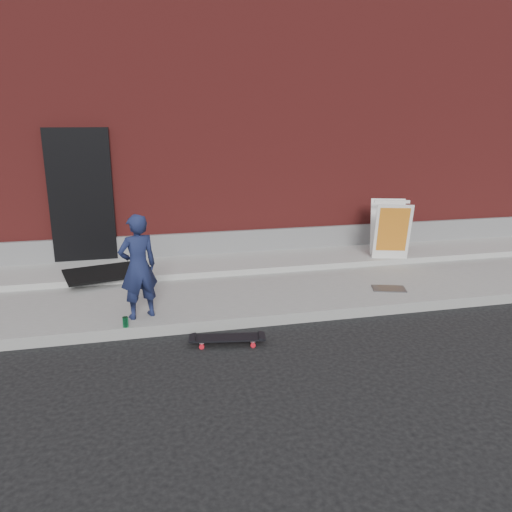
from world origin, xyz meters
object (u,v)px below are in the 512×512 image
object	(u,v)px
child	(138,267)
skateboard	(227,338)
soda_can	(125,322)
pizza_sign	(390,229)

from	to	relation	value
child	skateboard	size ratio (longest dim) A/B	1.50
child	skateboard	bearing A→B (deg)	122.45
soda_can	child	bearing A→B (deg)	57.06
skateboard	pizza_sign	distance (m)	4.20
child	soda_can	xyz separation A→B (m)	(-0.19, -0.30, -0.62)
skateboard	pizza_sign	size ratio (longest dim) A/B	0.89
child	skateboard	xyz separation A→B (m)	(1.01, -0.77, -0.75)
child	soda_can	distance (m)	0.71
child	pizza_sign	world-z (taller)	child
child	pizza_sign	bearing A→B (deg)	-179.69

